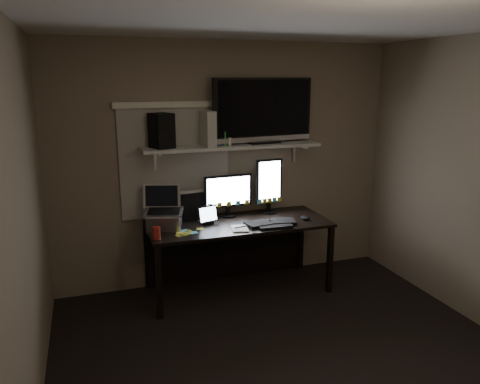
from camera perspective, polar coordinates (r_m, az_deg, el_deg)
name	(u,v)px	position (r m, az deg, el deg)	size (l,w,h in m)	color
floor	(298,368)	(3.79, 7.08, -20.55)	(3.60, 3.60, 0.00)	black
ceiling	(310,17)	(3.16, 8.48, 20.36)	(3.60, 3.60, 0.00)	silver
back_wall	(227,165)	(4.90, -1.57, 3.36)	(3.60, 3.60, 0.00)	#816F5C
left_wall	(18,236)	(2.97, -25.43, -4.81)	(3.60, 3.60, 0.00)	#816F5C
window_blinds	(175,163)	(4.74, -7.90, 3.52)	(1.10, 0.02, 1.10)	#B2AEA0
desk	(235,235)	(4.84, -0.65, -5.30)	(1.80, 0.75, 0.73)	black
wall_shelf	(232,146)	(4.70, -0.96, 5.58)	(1.80, 0.35, 0.03)	beige
monitor_landscape	(228,196)	(4.81, -1.46, -0.43)	(0.51, 0.05, 0.45)	black
monitor_portrait	(269,186)	(4.94, 3.55, 0.76)	(0.29, 0.06, 0.59)	black
keyboard	(271,223)	(4.61, 3.77, -3.76)	(0.51, 0.20, 0.03)	black
mouse	(305,218)	(4.79, 7.96, -3.16)	(0.07, 0.11, 0.04)	black
notepad	(240,229)	(4.46, -0.03, -4.48)	(0.15, 0.21, 0.01)	silver
tablet	(208,215)	(4.59, -3.95, -2.81)	(0.22, 0.09, 0.19)	black
file_sorter	(192,205)	(4.76, -5.91, -1.61)	(0.23, 0.11, 0.30)	black
laptop	(164,208)	(4.50, -9.26, -1.93)	(0.36, 0.29, 0.40)	silver
cup	(156,233)	(4.25, -10.18, -4.93)	(0.08, 0.08, 0.11)	maroon
sticky_notes	(189,232)	(4.41, -6.28, -4.81)	(0.29, 0.21, 0.00)	yellow
tv	(263,111)	(4.81, 2.84, 9.86)	(1.09, 0.20, 0.66)	black
game_console	(208,128)	(4.62, -3.90, 7.74)	(0.09, 0.29, 0.34)	beige
speaker	(161,131)	(4.52, -9.55, 7.38)	(0.18, 0.22, 0.33)	black
bottles	(222,139)	(4.62, -2.19, 6.49)	(0.22, 0.05, 0.14)	#A50F0C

